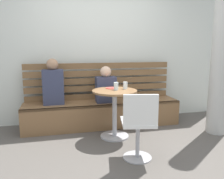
# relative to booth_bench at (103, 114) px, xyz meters

# --- Properties ---
(ground) EXTENTS (8.00, 8.00, 0.00)m
(ground) POSITION_rel_booth_bench_xyz_m (0.00, -1.20, -0.22)
(ground) COLOR #514C47
(back_wall) EXTENTS (5.20, 0.10, 2.90)m
(back_wall) POSITION_rel_booth_bench_xyz_m (0.00, 0.44, 1.23)
(back_wall) COLOR silver
(back_wall) RESTS_ON ground
(concrete_pillar) EXTENTS (0.32, 0.32, 2.80)m
(concrete_pillar) POSITION_rel_booth_bench_xyz_m (1.75, -0.75, 1.18)
(concrete_pillar) COLOR #B2B2AD
(concrete_pillar) RESTS_ON ground
(booth_bench) EXTENTS (2.70, 0.52, 0.44)m
(booth_bench) POSITION_rel_booth_bench_xyz_m (0.00, 0.00, 0.00)
(booth_bench) COLOR brown
(booth_bench) RESTS_ON ground
(booth_backrest) EXTENTS (2.65, 0.04, 0.66)m
(booth_backrest) POSITION_rel_booth_bench_xyz_m (0.00, 0.24, 0.56)
(booth_backrest) COLOR brown
(booth_backrest) RESTS_ON booth_bench
(cafe_table) EXTENTS (0.68, 0.68, 0.74)m
(cafe_table) POSITION_rel_booth_bench_xyz_m (0.08, -0.55, 0.30)
(cafe_table) COLOR #ADADB2
(cafe_table) RESTS_ON ground
(white_chair) EXTENTS (0.47, 0.47, 0.85)m
(white_chair) POSITION_rel_booth_bench_xyz_m (0.17, -1.36, 0.24)
(white_chair) COLOR #ADADB2
(white_chair) RESTS_ON ground
(person_adult) EXTENTS (0.34, 0.22, 0.76)m
(person_adult) POSITION_rel_booth_bench_xyz_m (-0.83, 0.03, 0.56)
(person_adult) COLOR #333851
(person_adult) RESTS_ON booth_bench
(person_child_left) EXTENTS (0.34, 0.22, 0.62)m
(person_child_left) POSITION_rel_booth_bench_xyz_m (0.05, -0.03, 0.49)
(person_child_left) COLOR #333851
(person_child_left) RESTS_ON booth_bench
(cup_glass_tall) EXTENTS (0.07, 0.07, 0.12)m
(cup_glass_tall) POSITION_rel_booth_bench_xyz_m (0.10, -0.55, 0.58)
(cup_glass_tall) COLOR silver
(cup_glass_tall) RESTS_ON cafe_table
(cup_water_clear) EXTENTS (0.07, 0.07, 0.11)m
(cup_water_clear) POSITION_rel_booth_bench_xyz_m (0.27, -0.48, 0.57)
(cup_water_clear) COLOR white
(cup_water_clear) RESTS_ON cafe_table
(plate_small) EXTENTS (0.17, 0.17, 0.01)m
(plate_small) POSITION_rel_booth_bench_xyz_m (0.06, -0.39, 0.52)
(plate_small) COLOR #DB4C42
(plate_small) RESTS_ON cafe_table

